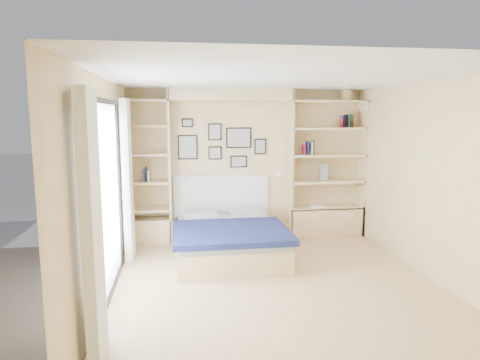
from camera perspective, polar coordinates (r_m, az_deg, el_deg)
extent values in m
plane|color=tan|center=(5.43, 4.85, -13.87)|extent=(4.50, 4.50, 0.00)
plane|color=beige|center=(7.27, 0.96, 2.13)|extent=(4.00, 0.00, 4.00)
plane|color=beige|center=(2.99, 15.06, -7.72)|extent=(4.00, 0.00, 4.00)
plane|color=beige|center=(5.02, -17.80, -1.24)|extent=(0.00, 4.50, 4.50)
plane|color=beige|center=(5.87, 24.40, -0.22)|extent=(0.00, 4.50, 4.50)
plane|color=white|center=(5.03, 5.23, 13.45)|extent=(4.50, 4.50, 0.00)
cube|color=beige|center=(7.00, -9.37, 1.77)|extent=(0.04, 0.35, 2.50)
cube|color=beige|center=(7.24, 6.66, 2.05)|extent=(0.04, 0.35, 2.50)
cube|color=beige|center=(7.01, -1.25, 11.30)|extent=(2.00, 0.35, 0.20)
cube|color=beige|center=(7.67, 15.95, 2.14)|extent=(0.04, 0.35, 2.50)
cube|color=beige|center=(7.05, -14.90, 1.64)|extent=(0.04, 0.35, 2.50)
cube|color=beige|center=(7.61, 11.28, -5.39)|extent=(1.30, 0.35, 0.50)
cube|color=beige|center=(7.22, -11.96, -6.60)|extent=(0.70, 0.35, 0.40)
cube|color=black|center=(4.95, -17.98, 10.02)|extent=(0.04, 2.08, 0.06)
cube|color=black|center=(5.35, -16.85, -14.22)|extent=(0.04, 2.08, 0.06)
cube|color=black|center=(4.06, -19.62, -5.78)|extent=(0.04, 0.06, 2.20)
cube|color=black|center=(6.03, -15.88, -0.99)|extent=(0.04, 0.06, 2.20)
cube|color=silver|center=(5.04, -17.50, -2.70)|extent=(0.01, 2.00, 2.20)
cube|color=white|center=(3.77, -19.14, -6.08)|extent=(0.10, 0.45, 2.30)
cube|color=white|center=(6.29, -14.76, -0.10)|extent=(0.10, 0.45, 2.30)
cube|color=beige|center=(7.56, 11.34, -3.55)|extent=(1.30, 0.35, 0.04)
cube|color=beige|center=(7.48, 11.44, -0.18)|extent=(1.30, 0.35, 0.04)
cube|color=beige|center=(7.42, 11.55, 3.26)|extent=(1.30, 0.35, 0.04)
cube|color=beige|center=(7.40, 11.65, 6.73)|extent=(1.30, 0.35, 0.04)
cube|color=beige|center=(7.39, 11.76, 10.22)|extent=(1.30, 0.35, 0.04)
cube|color=beige|center=(7.14, -12.04, -3.89)|extent=(0.70, 0.35, 0.04)
cube|color=beige|center=(7.05, -12.16, -0.31)|extent=(0.70, 0.35, 0.04)
cube|color=beige|center=(7.00, -12.28, 3.33)|extent=(0.70, 0.35, 0.04)
cube|color=beige|center=(6.97, -12.40, 7.01)|extent=(0.70, 0.35, 0.04)
cube|color=beige|center=(6.97, -12.50, 10.30)|extent=(0.70, 0.35, 0.04)
cube|color=beige|center=(6.42, -1.56, -8.68)|extent=(1.51, 1.89, 0.33)
cube|color=#ABB0BA|center=(6.35, -1.57, -6.83)|extent=(1.47, 1.85, 0.10)
cube|color=#141C47|center=(6.03, -1.21, -6.99)|extent=(1.61, 1.32, 0.08)
cube|color=#ABB0BA|center=(6.92, -5.31, -4.63)|extent=(0.52, 0.38, 0.12)
cube|color=#ABB0BA|center=(7.00, 0.89, -4.45)|extent=(0.52, 0.38, 0.12)
cube|color=white|center=(7.26, -2.52, -2.11)|extent=(1.61, 0.04, 0.70)
cube|color=black|center=(7.12, -6.98, 4.36)|extent=(0.32, 0.02, 0.40)
cube|color=gray|center=(7.11, -6.98, 4.35)|extent=(0.28, 0.01, 0.36)
cube|color=black|center=(7.13, -3.38, 6.43)|extent=(0.22, 0.02, 0.28)
cube|color=gray|center=(7.12, -3.38, 6.42)|extent=(0.18, 0.01, 0.24)
cube|color=black|center=(7.16, -3.36, 3.62)|extent=(0.22, 0.02, 0.22)
cube|color=gray|center=(7.15, -3.35, 3.62)|extent=(0.18, 0.01, 0.18)
cube|color=black|center=(7.18, -0.18, 5.66)|extent=(0.42, 0.02, 0.34)
cube|color=gray|center=(7.17, -0.17, 5.65)|extent=(0.38, 0.01, 0.30)
cube|color=black|center=(7.22, -0.18, 2.48)|extent=(0.28, 0.02, 0.20)
cube|color=gray|center=(7.21, -0.17, 2.47)|extent=(0.24, 0.01, 0.16)
cube|color=black|center=(7.25, 2.72, 4.49)|extent=(0.20, 0.02, 0.26)
cube|color=gray|center=(7.24, 2.74, 4.48)|extent=(0.16, 0.01, 0.22)
cube|color=black|center=(7.11, -7.04, 7.58)|extent=(0.18, 0.02, 0.14)
cube|color=gray|center=(7.09, -7.04, 7.58)|extent=(0.14, 0.01, 0.10)
cylinder|color=silver|center=(6.94, -8.20, 0.65)|extent=(0.20, 0.02, 0.02)
cone|color=white|center=(6.95, -7.37, 0.51)|extent=(0.13, 0.12, 0.15)
cylinder|color=silver|center=(7.15, 5.72, 0.93)|extent=(0.20, 0.02, 0.02)
cone|color=white|center=(7.13, 4.93, 0.76)|extent=(0.13, 0.12, 0.15)
cube|color=maroon|center=(7.28, 8.50, 4.05)|extent=(0.02, 0.15, 0.17)
cube|color=navy|center=(7.30, 8.97, 4.26)|extent=(0.03, 0.15, 0.22)
cube|color=black|center=(7.30, 9.12, 4.17)|extent=(0.03, 0.15, 0.20)
cube|color=#BFB28C|center=(7.32, 9.50, 4.21)|extent=(0.04, 0.15, 0.21)
cube|color=#265945|center=(7.32, 9.65, 4.33)|extent=(0.03, 0.15, 0.24)
cube|color=#A51E1E|center=(7.47, 13.46, 7.50)|extent=(0.02, 0.15, 0.17)
cube|color=navy|center=(7.48, 13.49, 7.62)|extent=(0.03, 0.15, 0.20)
cube|color=black|center=(7.50, 14.01, 7.66)|extent=(0.03, 0.15, 0.22)
cube|color=#BFB28C|center=(7.50, 14.05, 7.60)|extent=(0.04, 0.15, 0.20)
cube|color=#26593F|center=(7.53, 14.55, 7.71)|extent=(0.03, 0.15, 0.24)
cube|color=#A9481B|center=(7.53, 14.59, 7.61)|extent=(0.03, 0.15, 0.21)
cube|color=navy|center=(7.03, -12.65, 0.63)|extent=(0.02, 0.15, 0.20)
cube|color=black|center=(7.03, -12.34, 0.80)|extent=(0.03, 0.15, 0.24)
cube|color=#BFB28C|center=(7.03, -12.10, 0.57)|extent=(0.03, 0.15, 0.18)
cube|color=beige|center=(7.50, 13.96, 10.85)|extent=(0.13, 0.13, 0.15)
cone|color=beige|center=(7.51, 13.99, 11.72)|extent=(0.20, 0.20, 0.08)
cube|color=slate|center=(7.43, 11.07, 1.10)|extent=(0.12, 0.12, 0.30)
cube|color=white|center=(7.45, 10.40, -3.42)|extent=(0.22, 0.16, 0.03)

